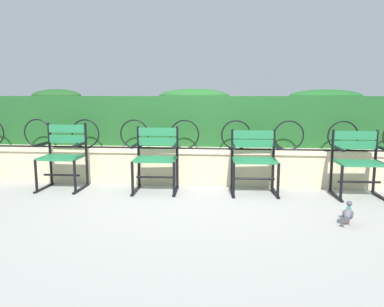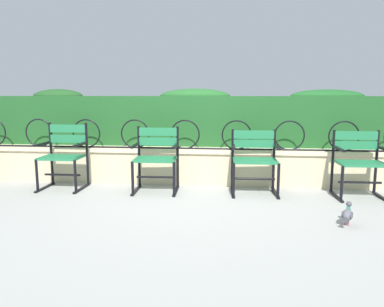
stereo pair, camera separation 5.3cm
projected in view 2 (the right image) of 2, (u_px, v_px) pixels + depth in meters
ground_plane at (191, 198)px, 4.71m from camera, size 60.00×60.00×0.00m
stone_wall at (197, 166)px, 5.47m from camera, size 7.67×0.41×0.51m
iron_arch_fence at (186, 136)px, 5.34m from camera, size 7.12×0.02×0.42m
hedge_row at (200, 118)px, 5.82m from camera, size 7.51×0.57×0.86m
park_chair_leftmost at (64, 154)px, 5.18m from camera, size 0.57×0.52×0.89m
park_chair_centre_left at (156, 157)px, 5.03m from camera, size 0.59×0.54×0.86m
park_chair_centre_right at (254, 159)px, 4.93m from camera, size 0.61×0.54×0.82m
park_chair_rightmost at (359, 161)px, 4.73m from camera, size 0.60×0.53×0.83m
pigeon_near_chairs at (347, 215)px, 3.71m from camera, size 0.17×0.28×0.22m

